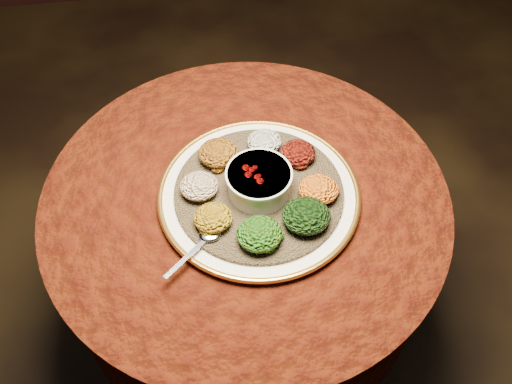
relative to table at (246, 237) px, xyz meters
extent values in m
plane|color=black|center=(0.00, 0.00, -0.55)|extent=(4.00, 4.00, 0.00)
cylinder|color=black|center=(0.00, 0.00, -0.53)|extent=(0.44, 0.44, 0.04)
cylinder|color=black|center=(0.00, 0.00, -0.21)|extent=(0.12, 0.12, 0.68)
cylinder|color=black|center=(0.00, 0.00, 0.15)|extent=(0.80, 0.80, 0.04)
cylinder|color=#390F04|center=(0.00, 0.00, 0.00)|extent=(0.93, 0.93, 0.34)
cylinder|color=#390F04|center=(0.00, 0.00, 0.17)|extent=(0.96, 0.96, 0.01)
cylinder|color=white|center=(0.03, -0.01, 0.19)|extent=(0.49, 0.49, 0.02)
torus|color=gold|center=(0.03, -0.01, 0.20)|extent=(0.47, 0.47, 0.01)
cylinder|color=brown|center=(0.03, -0.01, 0.20)|extent=(0.50, 0.50, 0.01)
cylinder|color=silver|center=(0.03, -0.01, 0.24)|extent=(0.14, 0.14, 0.06)
cylinder|color=silver|center=(0.03, -0.01, 0.27)|extent=(0.15, 0.15, 0.01)
cylinder|color=#550504|center=(0.03, -0.01, 0.26)|extent=(0.12, 0.12, 0.01)
ellipsoid|color=silver|center=(-0.09, -0.12, 0.21)|extent=(0.05, 0.04, 0.01)
cube|color=silver|center=(-0.14, -0.17, 0.21)|extent=(0.10, 0.10, 0.00)
ellipsoid|color=beige|center=(0.06, 0.12, 0.23)|extent=(0.08, 0.08, 0.04)
ellipsoid|color=black|center=(0.14, 0.07, 0.23)|extent=(0.09, 0.08, 0.04)
ellipsoid|color=#C86A10|center=(0.16, -0.05, 0.23)|extent=(0.09, 0.09, 0.04)
ellipsoid|color=black|center=(0.12, -0.12, 0.23)|extent=(0.11, 0.10, 0.05)
ellipsoid|color=#9A3C09|center=(0.01, -0.15, 0.23)|extent=(0.10, 0.09, 0.05)
ellipsoid|color=#A67D0E|center=(-0.08, -0.09, 0.23)|extent=(0.09, 0.08, 0.04)
ellipsoid|color=maroon|center=(-0.10, 0.00, 0.23)|extent=(0.09, 0.08, 0.04)
ellipsoid|color=brown|center=(-0.05, 0.09, 0.23)|extent=(0.10, 0.09, 0.05)
camera|label=1|loc=(-0.09, -0.81, 1.24)|focal=40.00mm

